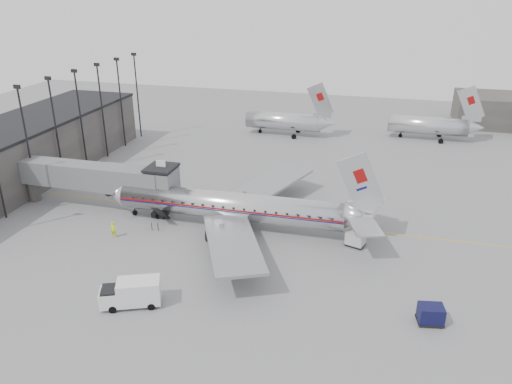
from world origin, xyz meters
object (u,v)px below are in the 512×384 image
Objects in this scene: ramp_worker at (113,230)px; baggage_cart_navy at (431,314)px; service_van at (131,293)px; airliner at (236,206)px; baggage_cart_white at (355,239)px.

baggage_cart_navy is at bearing -23.88° from ramp_worker.
baggage_cart_navy is (25.80, 4.27, -0.41)m from service_van.
airliner is at bearing 13.34° from ramp_worker.
baggage_cart_white is at bearing 18.66° from service_van.
service_van is 2.99× the size of ramp_worker.
service_van reaches higher than baggage_cart_navy.
service_van is at bearing -105.32° from airliner.
baggage_cart_navy is at bearing -13.25° from service_van.
ramp_worker reaches higher than baggage_cart_navy.
service_van is at bearing 178.91° from baggage_cart_navy.
airliner is 13.90× the size of baggage_cart_white.
airliner is at bearing 52.85° from service_van.
baggage_cart_white is at bearing -4.93° from airliner.
service_van is 2.37× the size of baggage_cart_white.
ramp_worker is at bearing 103.64° from service_van.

